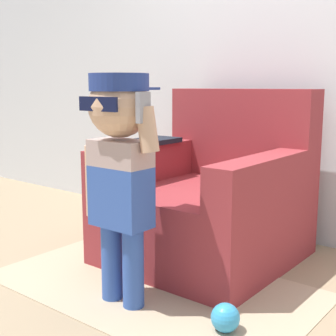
% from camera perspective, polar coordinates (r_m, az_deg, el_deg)
% --- Properties ---
extents(ground_plane, '(10.00, 10.00, 0.00)m').
position_cam_1_polar(ground_plane, '(2.71, 6.43, -12.18)').
color(ground_plane, '#998466').
extents(wall_back, '(10.00, 0.05, 2.60)m').
position_cam_1_polar(wall_back, '(3.20, 14.53, 14.73)').
color(wall_back, silver).
rests_on(wall_back, ground_plane).
extents(armchair, '(1.00, 1.03, 1.00)m').
position_cam_1_polar(armchair, '(2.82, 5.17, -3.90)').
color(armchair, maroon).
rests_on(armchair, ground_plane).
extents(person_child, '(0.44, 0.33, 1.07)m').
position_cam_1_polar(person_child, '(2.12, -5.89, 1.70)').
color(person_child, '#3356AD').
rests_on(person_child, ground_plane).
extents(side_table, '(0.28, 0.28, 0.44)m').
position_cam_1_polar(side_table, '(3.40, -4.29, -2.79)').
color(side_table, beige).
rests_on(side_table, ground_plane).
extents(rug, '(1.64, 0.98, 0.01)m').
position_cam_1_polar(rug, '(2.50, -1.90, -14.01)').
color(rug, tan).
rests_on(rug, ground_plane).
extents(toy_ball, '(0.12, 0.12, 0.12)m').
position_cam_1_polar(toy_ball, '(2.07, 7.00, -17.66)').
color(toy_ball, '#3399D1').
rests_on(toy_ball, ground_plane).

